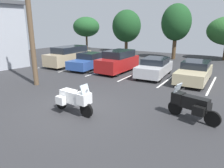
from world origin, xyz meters
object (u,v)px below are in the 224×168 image
object	(u,v)px
car_silver	(155,67)
motorcycle_touring	(74,99)
car_tan	(69,56)
car_red	(118,61)
utility_pole	(29,13)
car_champagne	(195,72)
motorcycle_second	(191,104)
car_blue	(89,61)

from	to	relation	value
car_silver	motorcycle_touring	bearing A→B (deg)	-94.13
car_tan	car_red	size ratio (longest dim) A/B	1.13
utility_pole	car_champagne	bearing A→B (deg)	35.76
motorcycle_second	utility_pole	xyz separation A→B (m)	(-9.73, 0.14, 3.84)
motorcycle_touring	motorcycle_second	world-z (taller)	motorcycle_touring
motorcycle_touring	car_tan	xyz separation A→B (m)	(-7.97, 8.32, 0.24)
car_blue	motorcycle_touring	bearing A→B (deg)	-56.34
car_tan	motorcycle_second	bearing A→B (deg)	-26.73
car_blue	car_silver	size ratio (longest dim) A/B	0.99
utility_pole	car_red	bearing A→B (deg)	66.58
car_red	car_blue	bearing A→B (deg)	-173.77
motorcycle_second	car_tan	distance (m)	14.00
car_red	utility_pole	distance (m)	7.65
motorcycle_touring	car_blue	size ratio (longest dim) A/B	0.52
motorcycle_touring	car_red	world-z (taller)	car_red
car_tan	car_champagne	bearing A→B (deg)	0.58
car_champagne	utility_pole	bearing A→B (deg)	-144.24
car_tan	utility_pole	world-z (taller)	utility_pole
car_red	car_champagne	xyz separation A→B (m)	(6.03, 0.09, -0.20)
car_champagne	car_tan	bearing A→B (deg)	-179.42
car_silver	utility_pole	size ratio (longest dim) A/B	0.49
car_blue	car_champagne	world-z (taller)	car_blue
motorcycle_touring	motorcycle_second	distance (m)	4.96
utility_pole	car_blue	bearing A→B (deg)	91.40
car_red	car_champagne	bearing A→B (deg)	0.90
car_silver	car_champagne	bearing A→B (deg)	-0.17
car_silver	car_champagne	world-z (taller)	car_silver
motorcycle_touring	utility_pole	distance (m)	6.82
car_blue	car_red	distance (m)	2.84
car_red	car_champagne	world-z (taller)	car_red
car_blue	motorcycle_second	bearing A→B (deg)	-31.30
motorcycle_second	car_silver	xyz separation A→B (m)	(-3.92, 6.42, 0.02)
car_blue	car_silver	xyz separation A→B (m)	(5.96, 0.41, 0.01)
motorcycle_second	car_blue	xyz separation A→B (m)	(-9.88, 6.01, 0.01)
car_tan	car_red	world-z (taller)	car_tan
car_silver	utility_pole	bearing A→B (deg)	-132.81
motorcycle_touring	car_silver	distance (m)	8.47
car_blue	car_champagne	bearing A→B (deg)	2.60
motorcycle_touring	car_tan	size ratio (longest dim) A/B	0.46
car_red	car_champagne	size ratio (longest dim) A/B	0.95
car_blue	car_red	bearing A→B (deg)	6.23
car_silver	car_champagne	distance (m)	2.89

